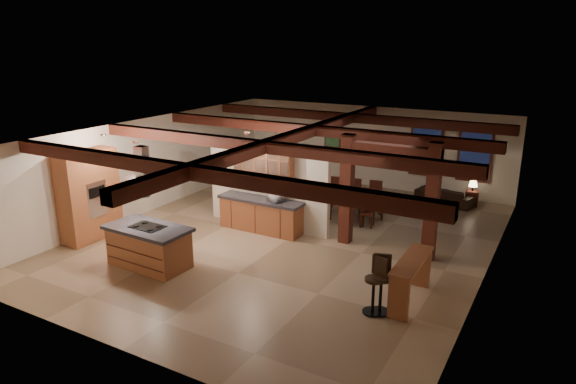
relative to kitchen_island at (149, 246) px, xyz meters
name	(u,v)px	position (x,y,z in m)	size (l,w,h in m)	color
ground	(290,238)	(2.04, 3.17, -0.50)	(12.00, 12.00, 0.00)	tan
room_walls	(290,175)	(2.04, 3.17, 1.28)	(12.00, 12.00, 12.00)	white
ceiling_beams	(290,138)	(2.04, 3.17, 2.26)	(10.00, 12.00, 0.28)	#441D11
timber_posts	(388,183)	(4.54, 3.67, 1.26)	(2.50, 0.30, 2.90)	#441D11
partition_wall	(268,190)	(1.04, 3.67, 0.60)	(3.80, 0.18, 2.20)	white
pantry_cabinet	(89,196)	(-2.62, 0.57, 0.70)	(0.67, 1.60, 2.40)	#995031
back_counter	(261,214)	(1.04, 3.28, -0.03)	(2.50, 0.66, 0.94)	#995031
upper_display_cabinet	(264,165)	(1.04, 3.48, 1.35)	(1.80, 0.36, 0.95)	#995031
range_hood	(145,194)	(0.00, 0.00, 1.28)	(1.10, 1.10, 1.40)	silver
back_windows	(450,154)	(4.84, 9.10, 1.00)	(2.70, 0.07, 1.70)	#441D11
framed_art	(333,136)	(0.54, 9.11, 1.20)	(0.65, 0.05, 0.85)	#441D11
recessed_cans	(163,137)	(-0.49, 1.24, 2.37)	(3.16, 2.46, 0.03)	silver
kitchen_island	(149,246)	(0.00, 0.00, 0.00)	(2.05, 1.13, 1.00)	#995031
dining_table	(351,207)	(2.80, 5.59, -0.18)	(1.84, 1.03, 0.65)	#3D210F
sofa	(445,196)	(4.97, 8.33, -0.23)	(1.85, 0.72, 0.54)	black
microwave	(275,197)	(1.52, 3.28, 0.56)	(0.43, 0.29, 0.24)	silver
bar_counter	(411,273)	(5.89, 1.31, 0.13)	(0.47, 1.79, 0.94)	#995031
side_table	(472,198)	(5.78, 8.54, -0.26)	(0.40, 0.40, 0.50)	#441D11
table_lamp	(473,184)	(5.78, 8.54, 0.22)	(0.28, 0.28, 0.32)	black
bar_stool_a	(375,285)	(5.40, 0.55, 0.08)	(0.41, 0.43, 1.14)	black
bar_stool_b	(381,284)	(5.50, 0.63, 0.10)	(0.43, 0.45, 1.18)	black
dining_chairs	(351,199)	(2.80, 5.59, 0.05)	(1.91, 1.91, 1.10)	#441D11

